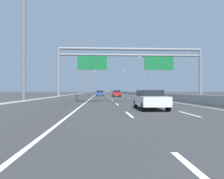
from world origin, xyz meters
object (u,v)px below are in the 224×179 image
object	(u,v)px
streetlamp_left_far	(91,81)
blue_car	(100,93)
silver_car	(117,92)
streetlamp_right_far	(128,81)
streetlamp_right_mid	(148,73)
white_car	(150,99)
sign_gantry	(130,61)
streetlamp_left_mid	(83,73)
streetlamp_left_near	(28,18)
red_car	(117,93)

from	to	relation	value
streetlamp_left_far	blue_car	size ratio (longest dim) A/B	2.31
silver_car	streetlamp_right_far	bearing A→B (deg)	-58.74
streetlamp_right_mid	white_car	bearing A→B (deg)	-102.63
sign_gantry	streetlamp_left_mid	size ratio (longest dim) A/B	1.78
streetlamp_left_near	streetlamp_right_far	size ratio (longest dim) A/B	1.00
streetlamp_right_mid	streetlamp_left_far	world-z (taller)	same
streetlamp_right_far	blue_car	size ratio (longest dim) A/B	2.31
sign_gantry	blue_car	size ratio (longest dim) A/B	4.11
streetlamp_right_far	silver_car	distance (m)	8.89
red_car	streetlamp_right_far	bearing A→B (deg)	78.41
streetlamp_right_mid	streetlamp_left_far	xyz separation A→B (m)	(-14.93, 35.99, 0.00)
sign_gantry	streetlamp_left_far	size ratio (longest dim) A/B	1.78
streetlamp_left_mid	blue_car	bearing A→B (deg)	61.41
streetlamp_left_mid	silver_car	xyz separation A→B (m)	(10.99, 42.49, -4.61)
streetlamp_left_far	red_car	xyz separation A→B (m)	(7.62, -35.64, -4.62)
streetlamp_left_mid	silver_car	distance (m)	44.13
streetlamp_right_mid	silver_car	bearing A→B (deg)	95.30
streetlamp_left_far	blue_car	bearing A→B (deg)	-82.68
streetlamp_right_mid	white_car	xyz separation A→B (m)	(-7.24, -32.34, -4.64)
red_car	white_car	xyz separation A→B (m)	(0.07, -32.69, -0.02)
streetlamp_left_far	silver_car	bearing A→B (deg)	30.59
white_car	streetlamp_left_far	bearing A→B (deg)	96.42
streetlamp_left_near	streetlamp_left_mid	world-z (taller)	same
streetlamp_left_far	red_car	distance (m)	36.74
streetlamp_right_mid	red_car	xyz separation A→B (m)	(-7.31, 0.35, -4.62)
silver_car	streetlamp_right_mid	bearing A→B (deg)	-84.70
streetlamp_left_mid	streetlamp_left_far	world-z (taller)	same
streetlamp_left_near	red_car	xyz separation A→B (m)	(7.62, 36.35, -4.62)
red_car	white_car	distance (m)	32.69
streetlamp_left_mid	blue_car	xyz separation A→B (m)	(3.74, 6.86, -4.67)
streetlamp_left_near	silver_car	xyz separation A→B (m)	(10.99, 78.48, -4.61)
white_car	streetlamp_right_mid	bearing A→B (deg)	77.37
streetlamp_right_mid	blue_car	distance (m)	13.93
streetlamp_right_far	sign_gantry	bearing A→B (deg)	-97.23
sign_gantry	streetlamp_left_mid	xyz separation A→B (m)	(-7.33, 23.86, 0.56)
blue_car	white_car	bearing A→B (deg)	-84.25
blue_car	silver_car	bearing A→B (deg)	78.50
streetlamp_left_near	blue_car	world-z (taller)	streetlamp_left_near
red_car	streetlamp_left_mid	bearing A→B (deg)	-177.35
blue_car	sign_gantry	bearing A→B (deg)	-83.33
sign_gantry	streetlamp_left_mid	world-z (taller)	streetlamp_left_mid
sign_gantry	streetlamp_left_far	world-z (taller)	streetlamp_left_far
sign_gantry	streetlamp_right_far	size ratio (longest dim) A/B	1.78
streetlamp_left_mid	red_car	world-z (taller)	streetlamp_left_mid
streetlamp_right_far	streetlamp_left_mid	bearing A→B (deg)	-112.53
sign_gantry	white_car	distance (m)	9.41
sign_gantry	streetlamp_left_far	distance (m)	60.31
streetlamp_left_near	streetlamp_right_mid	xyz separation A→B (m)	(14.93, 35.99, 0.00)
streetlamp_left_near	streetlamp_right_mid	world-z (taller)	same
sign_gantry	streetlamp_left_near	size ratio (longest dim) A/B	1.78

